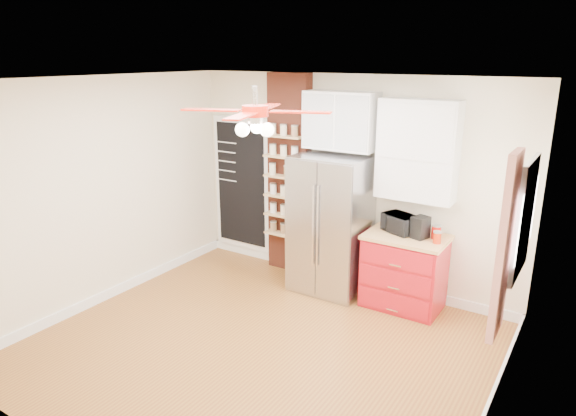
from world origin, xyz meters
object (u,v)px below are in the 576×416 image
Objects in this scene: red_cabinet at (404,271)px; toaster_oven at (400,223)px; fridge at (331,224)px; canister_left at (437,238)px; coffee_maker at (420,227)px; ceiling_fan at (255,112)px; pantry_jar_oats at (273,169)px.

red_cabinet is 0.57m from toaster_oven.
fridge is 14.09× the size of canister_left.
red_cabinet is 7.57× the size of canister_left.
red_cabinet is at bearing 2.95° from fridge.
toaster_oven is at bearing 164.69° from canister_left.
coffee_maker is (0.15, 0.00, 0.58)m from red_cabinet.
fridge reaches higher than coffee_maker.
fridge is 1.86× the size of red_cabinet.
canister_left is (0.49, -0.13, -0.05)m from toaster_oven.
coffee_maker is (0.27, -0.07, 0.02)m from toaster_oven.
ceiling_fan is (-0.92, -1.68, 1.97)m from red_cabinet.
fridge is 2.25m from ceiling_fan.
toaster_oven is at bearing 8.14° from fridge.
ceiling_fan is at bearing -128.57° from canister_left.
coffee_maker is (1.07, 1.68, -1.40)m from ceiling_fan.
toaster_oven reaches higher than canister_left.
ceiling_fan reaches higher than coffee_maker.
pantry_jar_oats reaches higher than coffee_maker.
pantry_jar_oats is (-0.97, 0.13, 0.57)m from fridge.
ceiling_fan reaches higher than canister_left.
pantry_jar_oats reaches higher than red_cabinet.
ceiling_fan is 2.53m from canister_left.
fridge is at bearing -149.60° from toaster_oven.
red_cabinet is 2.75m from ceiling_fan.
ceiling_fan is 2.25m from pantry_jar_oats.
red_cabinet is at bearing -2.35° from pantry_jar_oats.
red_cabinet is 0.67× the size of ceiling_fan.
fridge is at bearing -7.63° from pantry_jar_oats.
fridge is 1.25× the size of ceiling_fan.
pantry_jar_oats reaches higher than canister_left.
pantry_jar_oats is (-1.82, 0.01, 0.44)m from toaster_oven.
ceiling_fan reaches higher than pantry_jar_oats.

